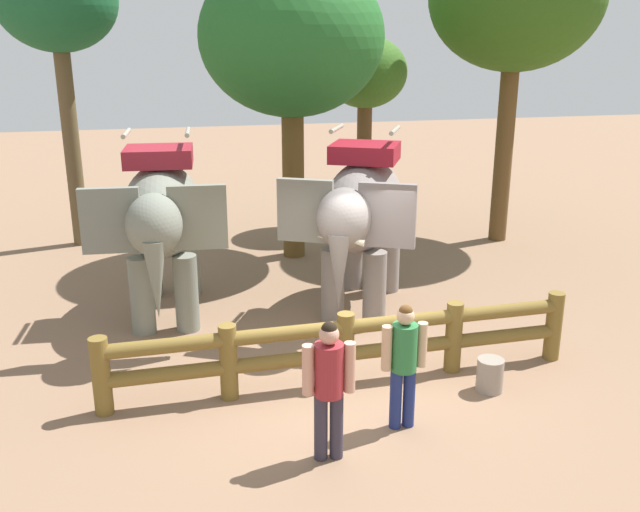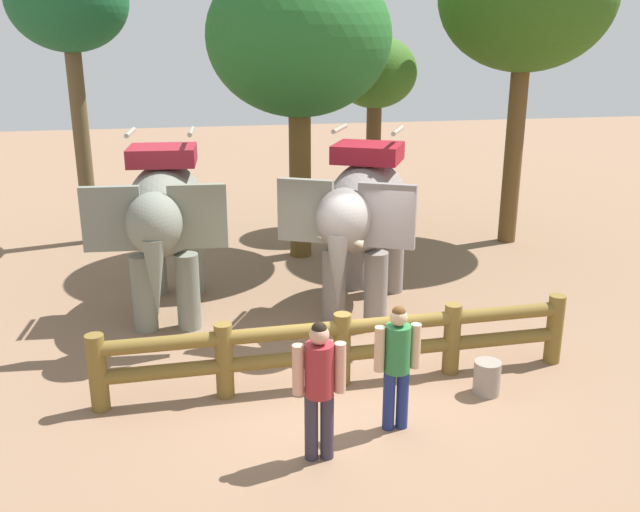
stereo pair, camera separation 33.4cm
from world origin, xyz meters
The scene contains 10 objects.
ground_plane centered at (0.00, 0.00, 0.00)m, with size 60.00×60.00×0.00m, color #84654C.
log_fence centered at (0.00, 0.21, 0.60)m, with size 6.69×0.35×1.05m.
elephant_near_left centered at (-2.33, 3.27, 1.78)m, with size 2.11×3.71×3.17m.
elephant_center centered at (0.97, 2.80, 1.79)m, with size 2.93×3.74×3.19m.
tourist_woman_in_black centered at (0.39, -1.03, 0.94)m, with size 0.57×0.31×1.62m.
tourist_man_in_blue centered at (-0.66, -1.47, 0.98)m, with size 0.60×0.35×1.69m.
tree_far_left centered at (2.67, 8.25, 3.70)m, with size 2.01×2.01×4.68m.
tree_back_center centered at (-4.19, 8.26, 5.26)m, with size 2.57×2.57×6.48m.
tree_deep_back centered at (0.48, 6.23, 4.58)m, with size 3.77×3.77×6.23m.
feed_bucket centered at (1.86, -0.44, 0.23)m, with size 0.36×0.36×0.47m.
Camera 2 is at (-2.02, -8.23, 4.63)m, focal length 38.84 mm.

